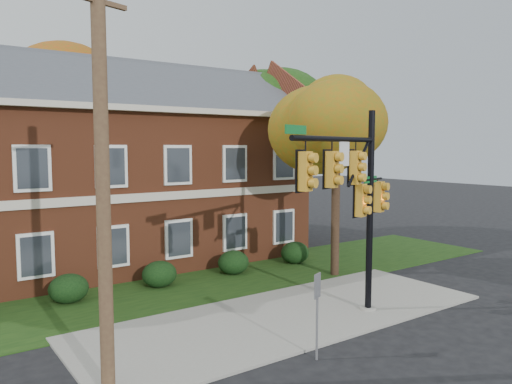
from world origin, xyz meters
TOP-DOWN VIEW (x-y plane):
  - ground at (0.00, 0.00)m, footprint 120.00×120.00m
  - sidewalk at (0.00, 1.00)m, footprint 14.00×5.00m
  - grass_strip at (0.00, 6.00)m, footprint 30.00×6.00m
  - apartment_building at (-2.00, 11.95)m, footprint 18.80×8.80m
  - hedge_left at (-5.50, 6.70)m, footprint 1.40×1.26m
  - hedge_center at (-2.00, 6.70)m, footprint 1.40×1.26m
  - hedge_right at (1.50, 6.70)m, footprint 1.40×1.26m
  - hedge_far_right at (5.00, 6.70)m, footprint 1.40×1.26m
  - tree_near_right at (5.22, 3.87)m, footprint 4.50×4.25m
  - tree_right_rear at (9.31, 12.81)m, footprint 6.30×5.95m
  - tree_far_rear at (-0.66, 19.79)m, footprint 6.84×6.46m
  - traffic_signal at (1.36, -0.52)m, footprint 5.82×2.00m
  - utility_pole at (-6.58, -0.66)m, footprint 1.42×0.54m
  - sign_post at (-1.50, -2.00)m, footprint 0.32×0.17m

SIDE VIEW (x-z plane):
  - ground at x=0.00m, z-range 0.00..0.00m
  - grass_strip at x=0.00m, z-range 0.00..0.04m
  - sidewalk at x=0.00m, z-range 0.00..0.08m
  - hedge_left at x=-5.50m, z-range 0.00..1.05m
  - hedge_center at x=-2.00m, z-range 0.00..1.05m
  - hedge_right at x=1.50m, z-range 0.00..1.05m
  - hedge_far_right at x=5.00m, z-range 0.00..1.05m
  - sign_post at x=-1.50m, z-range 0.41..2.72m
  - traffic_signal at x=1.36m, z-range 0.82..7.58m
  - utility_pole at x=-6.58m, z-range 0.07..9.42m
  - apartment_building at x=-2.00m, z-range 0.12..9.86m
  - tree_near_right at x=5.22m, z-range 2.38..10.96m
  - tree_right_rear at x=9.31m, z-range 2.81..13.43m
  - tree_far_rear at x=-0.66m, z-range 3.08..14.60m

